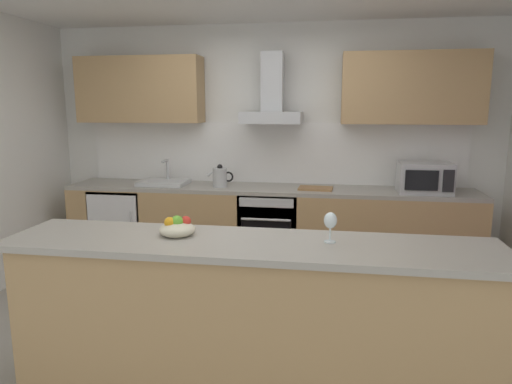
{
  "coord_description": "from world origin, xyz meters",
  "views": [
    {
      "loc": [
        0.65,
        -3.15,
        1.74
      ],
      "look_at": [
        0.06,
        0.48,
        1.05
      ],
      "focal_mm": 32.31,
      "sensor_mm": 36.0,
      "label": 1
    }
  ],
  "objects_px": {
    "sink": "(164,182)",
    "refrigerator": "(125,225)",
    "kettle": "(220,177)",
    "wine_glass": "(330,222)",
    "range_hood": "(272,101)",
    "oven": "(270,229)",
    "microwave": "(424,178)",
    "chopping_board": "(316,188)",
    "fruit_bowl": "(177,228)"
  },
  "relations": [
    {
      "from": "oven",
      "to": "range_hood",
      "type": "distance_m",
      "value": 1.33
    },
    {
      "from": "fruit_bowl",
      "to": "chopping_board",
      "type": "distance_m",
      "value": 2.19
    },
    {
      "from": "microwave",
      "to": "chopping_board",
      "type": "distance_m",
      "value": 1.06
    },
    {
      "from": "refrigerator",
      "to": "microwave",
      "type": "xyz_separation_m",
      "value": [
        3.16,
        -0.03,
        0.62
      ]
    },
    {
      "from": "sink",
      "to": "range_hood",
      "type": "relative_size",
      "value": 0.69
    },
    {
      "from": "sink",
      "to": "microwave",
      "type": "bearing_deg",
      "value": -0.83
    },
    {
      "from": "sink",
      "to": "kettle",
      "type": "bearing_deg",
      "value": -4.03
    },
    {
      "from": "refrigerator",
      "to": "range_hood",
      "type": "distance_m",
      "value": 2.13
    },
    {
      "from": "kettle",
      "to": "wine_glass",
      "type": "distance_m",
      "value": 2.34
    },
    {
      "from": "wine_glass",
      "to": "fruit_bowl",
      "type": "height_order",
      "value": "wine_glass"
    },
    {
      "from": "microwave",
      "to": "kettle",
      "type": "xyz_separation_m",
      "value": [
        -2.05,
        -0.01,
        -0.04
      ]
    },
    {
      "from": "kettle",
      "to": "wine_glass",
      "type": "height_order",
      "value": "kettle"
    },
    {
      "from": "kettle",
      "to": "chopping_board",
      "type": "xyz_separation_m",
      "value": [
        1.0,
        0.01,
        -0.09
      ]
    },
    {
      "from": "refrigerator",
      "to": "range_hood",
      "type": "xyz_separation_m",
      "value": [
        1.64,
        0.13,
        1.36
      ]
    },
    {
      "from": "kettle",
      "to": "wine_glass",
      "type": "bearing_deg",
      "value": -60.56
    },
    {
      "from": "oven",
      "to": "chopping_board",
      "type": "distance_m",
      "value": 0.65
    },
    {
      "from": "oven",
      "to": "microwave",
      "type": "height_order",
      "value": "microwave"
    },
    {
      "from": "wine_glass",
      "to": "refrigerator",
      "type": "bearing_deg",
      "value": 137.54
    },
    {
      "from": "fruit_bowl",
      "to": "microwave",
      "type": "bearing_deg",
      "value": 48.29
    },
    {
      "from": "oven",
      "to": "refrigerator",
      "type": "xyz_separation_m",
      "value": [
        -1.64,
        -0.0,
        -0.03
      ]
    },
    {
      "from": "microwave",
      "to": "wine_glass",
      "type": "xyz_separation_m",
      "value": [
        -0.9,
        -2.05,
        0.03
      ]
    },
    {
      "from": "range_hood",
      "to": "fruit_bowl",
      "type": "relative_size",
      "value": 3.27
    },
    {
      "from": "kettle",
      "to": "chopping_board",
      "type": "bearing_deg",
      "value": 0.57
    },
    {
      "from": "fruit_bowl",
      "to": "kettle",
      "type": "bearing_deg",
      "value": 96.41
    },
    {
      "from": "sink",
      "to": "chopping_board",
      "type": "bearing_deg",
      "value": -1.22
    },
    {
      "from": "chopping_board",
      "to": "kettle",
      "type": "bearing_deg",
      "value": -179.43
    },
    {
      "from": "wine_glass",
      "to": "fruit_bowl",
      "type": "relative_size",
      "value": 0.81
    },
    {
      "from": "sink",
      "to": "wine_glass",
      "type": "relative_size",
      "value": 2.81
    },
    {
      "from": "refrigerator",
      "to": "chopping_board",
      "type": "xyz_separation_m",
      "value": [
        2.11,
        -0.02,
        0.49
      ]
    },
    {
      "from": "microwave",
      "to": "range_hood",
      "type": "bearing_deg",
      "value": 174.11
    },
    {
      "from": "oven",
      "to": "kettle",
      "type": "distance_m",
      "value": 0.76
    },
    {
      "from": "range_hood",
      "to": "microwave",
      "type": "bearing_deg",
      "value": -5.89
    },
    {
      "from": "refrigerator",
      "to": "kettle",
      "type": "bearing_deg",
      "value": -1.59
    },
    {
      "from": "microwave",
      "to": "sink",
      "type": "relative_size",
      "value": 1.0
    },
    {
      "from": "kettle",
      "to": "oven",
      "type": "bearing_deg",
      "value": 3.67
    },
    {
      "from": "chopping_board",
      "to": "sink",
      "type": "bearing_deg",
      "value": 178.78
    },
    {
      "from": "sink",
      "to": "refrigerator",
      "type": "bearing_deg",
      "value": -178.35
    },
    {
      "from": "oven",
      "to": "sink",
      "type": "bearing_deg",
      "value": 179.46
    },
    {
      "from": "refrigerator",
      "to": "fruit_bowl",
      "type": "xyz_separation_m",
      "value": [
        1.34,
        -2.07,
        0.58
      ]
    },
    {
      "from": "microwave",
      "to": "sink",
      "type": "height_order",
      "value": "microwave"
    },
    {
      "from": "refrigerator",
      "to": "range_hood",
      "type": "height_order",
      "value": "range_hood"
    },
    {
      "from": "sink",
      "to": "kettle",
      "type": "relative_size",
      "value": 1.73
    },
    {
      "from": "refrigerator",
      "to": "sink",
      "type": "distance_m",
      "value": 0.69
    },
    {
      "from": "refrigerator",
      "to": "chopping_board",
      "type": "relative_size",
      "value": 2.5
    },
    {
      "from": "kettle",
      "to": "range_hood",
      "type": "relative_size",
      "value": 0.4
    },
    {
      "from": "oven",
      "to": "wine_glass",
      "type": "xyz_separation_m",
      "value": [
        0.63,
        -2.07,
        0.62
      ]
    },
    {
      "from": "refrigerator",
      "to": "wine_glass",
      "type": "xyz_separation_m",
      "value": [
        2.26,
        -2.07,
        0.66
      ]
    },
    {
      "from": "sink",
      "to": "wine_glass",
      "type": "distance_m",
      "value": 2.75
    },
    {
      "from": "oven",
      "to": "range_hood",
      "type": "bearing_deg",
      "value": 90.0
    },
    {
      "from": "oven",
      "to": "wine_glass",
      "type": "distance_m",
      "value": 2.25
    }
  ]
}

